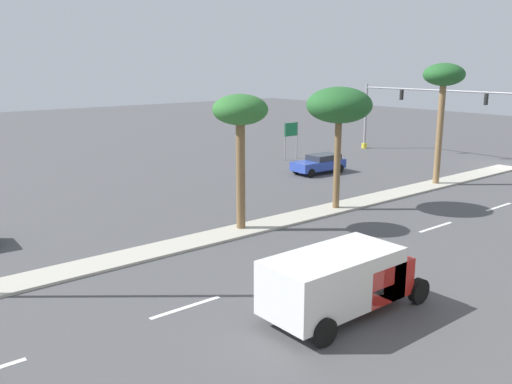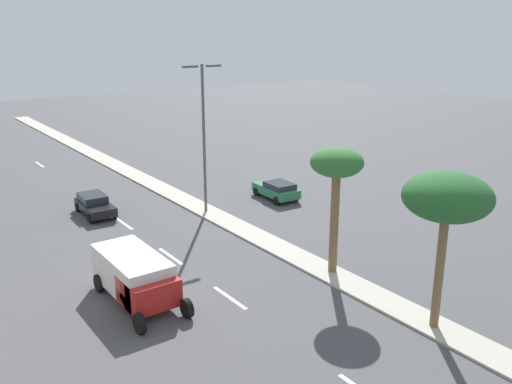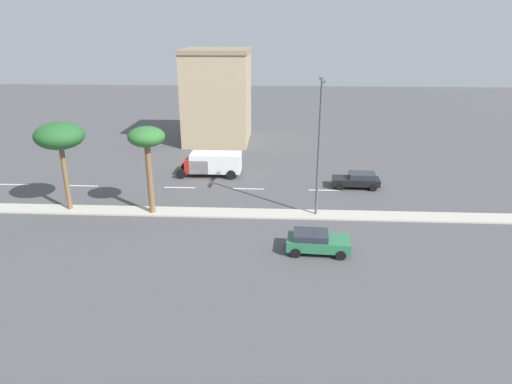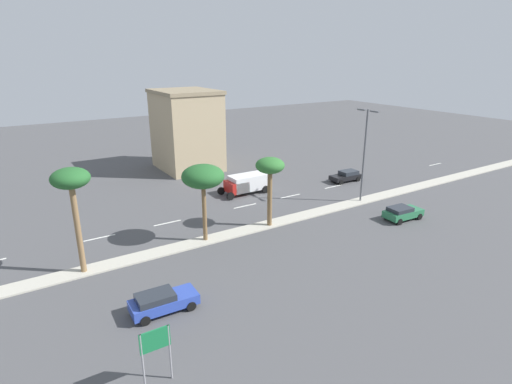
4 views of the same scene
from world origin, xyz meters
The scene contains 18 objects.
ground_plane centered at (0.00, 36.55, 0.00)m, with size 160.00×160.00×0.00m, color #4C4C4F.
median_curb centered at (0.00, 47.00, 0.06)m, with size 1.80×93.99×0.12m, color #B7B2A3.
lane_stripe_outboard centered at (-5.77, 12.77, 0.01)m, with size 0.20×2.80×0.01m, color silver.
lane_stripe_leading centered at (-5.77, 19.24, 0.01)m, with size 0.20×2.80×0.01m, color silver.
lane_stripe_right centered at (-5.77, 28.20, 0.01)m, with size 0.20×2.80×0.01m, color silver.
lane_stripe_inboard centered at (-5.77, 34.41, 0.01)m, with size 0.20×2.80×0.01m, color silver.
lane_stripe_center centered at (-5.77, 41.20, 0.01)m, with size 0.20×2.80×0.01m, color silver.
lane_stripe_left centered at (-5.77, 61.85, 0.01)m, with size 0.20×2.80×0.01m, color silver.
directional_road_sign centered at (13.94, 11.31, 2.33)m, with size 0.10×1.55×3.23m.
commercial_building centered at (-23.87, 29.39, 5.61)m, with size 9.69×7.96×11.19m.
palm_tree_inboard centered at (0.07, 10.35, 7.14)m, with size 2.74×2.74×8.17m.
palm_tree_outboard centered at (-0.07, 20.67, 5.92)m, with size 3.66×3.66×6.89m.
palm_tree_near centered at (0.24, 27.37, 5.79)m, with size 2.72×2.72×6.72m.
street_lamp_near centered at (-0.06, 40.02, 6.09)m, with size 2.90×0.24×10.23m.
sedan_black_mid centered at (-6.65, 44.19, 0.74)m, with size 2.06×4.21×1.39m.
sedan_blue_right centered at (8.14, 13.66, 0.76)m, with size 2.01×4.36×1.42m.
sedan_green_center centered at (6.02, 39.62, 0.75)m, with size 2.20×4.12×1.38m.
box_truck centered at (-9.49, 30.57, 1.25)m, with size 2.57×6.10×2.24m.
Camera 4 is at (30.67, 6.55, 15.87)m, focal length 28.86 mm.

